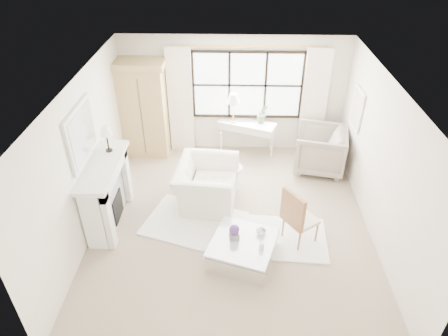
{
  "coord_description": "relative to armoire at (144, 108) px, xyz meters",
  "views": [
    {
      "loc": [
        0.02,
        -5.62,
        5.01
      ],
      "look_at": [
        -0.15,
        0.2,
        1.08
      ],
      "focal_mm": 32.0,
      "sensor_mm": 36.0,
      "label": 1
    }
  ],
  "objects": [
    {
      "name": "pillar_candle",
      "position": [
        2.49,
        -3.5,
        -0.7
      ],
      "size": [
        0.08,
        0.08,
        0.12
      ],
      "primitive_type": "cylinder",
      "color": "white",
      "rests_on": "coffee_table"
    },
    {
      "name": "window_pane",
      "position": [
        2.3,
        0.28,
        0.46
      ],
      "size": [
        2.4,
        0.02,
        1.5
      ],
      "primitive_type": "cube",
      "color": "white",
      "rests_on": "wall_back"
    },
    {
      "name": "rug_right",
      "position": [
        2.93,
        -2.86,
        -1.13
      ],
      "size": [
        1.57,
        1.22,
        0.03
      ],
      "primitive_type": "cube",
      "rotation": [
        0.0,
        0.0,
        -0.07
      ],
      "color": "white",
      "rests_on": "floor"
    },
    {
      "name": "club_armchair",
      "position": [
        1.5,
        -1.83,
        -0.72
      ],
      "size": [
        1.26,
        1.4,
        0.83
      ],
      "primitive_type": "imported",
      "rotation": [
        0.0,
        0.0,
        1.46
      ],
      "color": "white",
      "rests_on": "floor"
    },
    {
      "name": "planter_box",
      "position": [
        2.05,
        -3.28,
        -0.7
      ],
      "size": [
        0.18,
        0.18,
        0.11
      ],
      "primitive_type": "cube",
      "rotation": [
        0.0,
        0.0,
        0.18
      ],
      "color": "slate",
      "rests_on": "coffee_table"
    },
    {
      "name": "mantel_lamp",
      "position": [
        -0.21,
        -2.03,
        0.51
      ],
      "size": [
        0.22,
        0.22,
        0.51
      ],
      "color": "black",
      "rests_on": "fireplace"
    },
    {
      "name": "console_lamp",
      "position": [
        2.0,
        0.06,
        0.22
      ],
      "size": [
        0.28,
        0.28,
        0.69
      ],
      "color": "#A67D39",
      "rests_on": "console_table"
    },
    {
      "name": "floor",
      "position": [
        2.0,
        -2.45,
        -1.14
      ],
      "size": [
        5.5,
        5.5,
        0.0
      ],
      "primitive_type": "plane",
      "color": "tan",
      "rests_on": "ground"
    },
    {
      "name": "wingback_chair",
      "position": [
        3.9,
        -0.59,
        -0.66
      ],
      "size": [
        1.26,
        1.24,
        0.96
      ],
      "primitive_type": "imported",
      "rotation": [
        0.0,
        0.0,
        -1.79
      ],
      "color": "gray",
      "rests_on": "floor"
    },
    {
      "name": "curtain_right",
      "position": [
        3.8,
        0.2,
        0.1
      ],
      "size": [
        0.55,
        0.1,
        2.47
      ],
      "primitive_type": "cube",
      "color": "white",
      "rests_on": "ground"
    },
    {
      "name": "wall_back",
      "position": [
        2.0,
        0.3,
        0.21
      ],
      "size": [
        5.0,
        0.0,
        5.0
      ],
      "primitive_type": "plane",
      "rotation": [
        1.57,
        0.0,
        0.0
      ],
      "color": "silver",
      "rests_on": "ground"
    },
    {
      "name": "window_frame",
      "position": [
        2.3,
        0.27,
        0.46
      ],
      "size": [
        2.5,
        0.04,
        1.5
      ],
      "primitive_type": null,
      "color": "black",
      "rests_on": "wall_back"
    },
    {
      "name": "wall_front",
      "position": [
        2.0,
        -5.2,
        0.21
      ],
      "size": [
        5.0,
        0.0,
        5.0
      ],
      "primitive_type": "plane",
      "rotation": [
        -1.57,
        0.0,
        0.0
      ],
      "color": "silver",
      "rests_on": "ground"
    },
    {
      "name": "side_table",
      "position": [
        2.01,
        -1.38,
        -0.81
      ],
      "size": [
        0.4,
        0.4,
        0.51
      ],
      "color": "white",
      "rests_on": "floor"
    },
    {
      "name": "art_frame",
      "position": [
        4.47,
        -0.75,
        0.41
      ],
      "size": [
        0.04,
        0.62,
        0.82
      ],
      "primitive_type": "cube",
      "color": "white",
      "rests_on": "wall_right"
    },
    {
      "name": "wall_left",
      "position": [
        -0.5,
        -2.45,
        0.21
      ],
      "size": [
        0.0,
        5.5,
        5.5
      ],
      "primitive_type": "plane",
      "rotation": [
        1.57,
        0.0,
        1.57
      ],
      "color": "white",
      "rests_on": "ground"
    },
    {
      "name": "mirror_frame",
      "position": [
        -0.47,
        -2.45,
        0.7
      ],
      "size": [
        0.05,
        1.15,
        0.95
      ],
      "primitive_type": "cube",
      "color": "silver",
      "rests_on": "wall_left"
    },
    {
      "name": "french_chair",
      "position": [
        3.17,
        -2.89,
        -0.83
      ],
      "size": [
        0.67,
        0.67,
        1.08
      ],
      "rotation": [
        0.0,
        0.0,
        2.18
      ],
      "color": "#AA7147",
      "rests_on": "floor"
    },
    {
      "name": "art_canvas",
      "position": [
        4.45,
        -0.75,
        0.41
      ],
      "size": [
        0.01,
        0.52,
        0.72
      ],
      "primitive_type": "cube",
      "color": "beige",
      "rests_on": "wall_right"
    },
    {
      "name": "orchid_plant",
      "position": [
        2.65,
        0.04,
        -0.11
      ],
      "size": [
        0.26,
        0.22,
        0.45
      ],
      "primitive_type": "imported",
      "rotation": [
        0.0,
        0.0,
        0.07
      ],
      "color": "#506744",
      "rests_on": "console_table"
    },
    {
      "name": "coffee_vase",
      "position": [
        2.5,
        -3.16,
        -0.68
      ],
      "size": [
        0.19,
        0.19,
        0.17
      ],
      "primitive_type": "imported",
      "rotation": [
        0.0,
        0.0,
        0.2
      ],
      "color": "silver",
      "rests_on": "coffee_table"
    },
    {
      "name": "fireplace",
      "position": [
        -0.27,
        -2.45,
        -0.49
      ],
      "size": [
        0.58,
        1.66,
        1.26
      ],
      "color": "silver",
      "rests_on": "ground"
    },
    {
      "name": "wall_right",
      "position": [
        4.5,
        -2.45,
        0.21
      ],
      "size": [
        0.0,
        5.5,
        5.5
      ],
      "primitive_type": "plane",
      "rotation": [
        1.57,
        0.0,
        -1.57
      ],
      "color": "silver",
      "rests_on": "ground"
    },
    {
      "name": "rug_left",
      "position": [
        1.31,
        -2.52,
        -1.12
      ],
      "size": [
        2.05,
        1.72,
        0.03
      ],
      "primitive_type": "cube",
      "rotation": [
        0.0,
        0.0,
        -0.31
      ],
      "color": "white",
      "rests_on": "floor"
    },
    {
      "name": "curtain_left",
      "position": [
        0.8,
        0.2,
        0.1
      ],
      "size": [
        0.55,
        0.1,
        2.47
      ],
      "primitive_type": "cube",
      "color": "white",
      "rests_on": "ground"
    },
    {
      "name": "ceiling",
      "position": [
        2.0,
        -2.45,
        1.56
      ],
      "size": [
        5.5,
        5.5,
        0.0
      ],
      "primitive_type": "plane",
      "rotation": [
        3.14,
        0.0,
        0.0
      ],
      "color": "white",
      "rests_on": "ground"
    },
    {
      "name": "mirror_glass",
      "position": [
        -0.44,
        -2.45,
        0.7
      ],
      "size": [
        0.02,
        1.0,
        0.8
      ],
      "primitive_type": "cube",
      "color": "silver",
      "rests_on": "wall_left"
    },
    {
      "name": "armoire",
      "position": [
        0.0,
        0.0,
        0.0
      ],
      "size": [
        1.14,
        0.73,
        2.24
      ],
      "rotation": [
        0.0,
        0.0,
        -0.02
      ],
      "color": "tan",
      "rests_on": "floor"
    },
    {
      "name": "curtain_rod",
      "position": [
        2.3,
        0.22,
        1.33
      ],
      "size": [
        3.3,
        0.04,
        0.04
      ],
      "primitive_type": "cylinder",
      "rotation": [
        0.0,
        1.57,
        0.0
      ],
      "color": "#B7883F",
      "rests_on": "wall_back"
    },
    {
      "name": "console_table",
      "position": [
        2.31,
        0.04,
        -0.74
      ],
      "size": [
        1.38,
        0.88,
        0.8
      ],
      "rotation": [
        0.0,
        0.0,
        -0.36
      ],
      "color": "silver",
      "rests_on": "floor"
    },
    {
      "name": "coffee_table",
      "position": [
        2.2,
        -3.35,
        -0.96
      ],
      "size": [
        1.26,
        1.26,
        0.38
      ],
      "rotation": [
        0.0,
        0.0,
        -0.31
      ],
      "color": "white",
      "rests_on": "floor"
    },
    {
      "name": "planter_flowers",
      "position": [
        2.05,
        -3.28,
        -0.56
      ],
      "size": [
        0.17,
        0.17,
        0.17
      ],
      "primitive_type": "sphere",
      "color": "#4E2A6B",
      "rests_on": "planter_box"
    }
  ]
}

